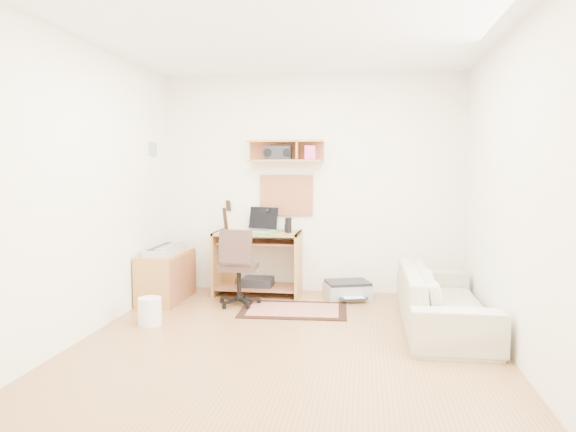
# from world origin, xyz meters

# --- Properties ---
(floor) EXTENTS (3.60, 4.00, 0.01)m
(floor) POSITION_xyz_m (0.00, 0.00, -0.01)
(floor) COLOR #A37244
(floor) RESTS_ON ground
(ceiling) EXTENTS (3.60, 4.00, 0.01)m
(ceiling) POSITION_xyz_m (0.00, 0.00, 2.60)
(ceiling) COLOR white
(ceiling) RESTS_ON ground
(back_wall) EXTENTS (3.60, 0.01, 2.60)m
(back_wall) POSITION_xyz_m (0.00, 2.00, 1.30)
(back_wall) COLOR white
(back_wall) RESTS_ON ground
(left_wall) EXTENTS (0.01, 4.00, 2.60)m
(left_wall) POSITION_xyz_m (-1.80, 0.00, 1.30)
(left_wall) COLOR white
(left_wall) RESTS_ON ground
(right_wall) EXTENTS (0.01, 4.00, 2.60)m
(right_wall) POSITION_xyz_m (1.80, 0.00, 1.30)
(right_wall) COLOR white
(right_wall) RESTS_ON ground
(wall_shelf) EXTENTS (0.90, 0.25, 0.26)m
(wall_shelf) POSITION_xyz_m (-0.30, 1.88, 1.70)
(wall_shelf) COLOR #B68140
(wall_shelf) RESTS_ON back_wall
(cork_board) EXTENTS (0.64, 0.03, 0.49)m
(cork_board) POSITION_xyz_m (-0.30, 1.98, 1.17)
(cork_board) COLOR tan
(cork_board) RESTS_ON back_wall
(wall_photo) EXTENTS (0.02, 0.20, 0.15)m
(wall_photo) POSITION_xyz_m (-1.79, 1.50, 1.72)
(wall_photo) COLOR #4C8CBF
(wall_photo) RESTS_ON left_wall
(desk) EXTENTS (1.00, 0.55, 0.75)m
(desk) POSITION_xyz_m (-0.61, 1.73, 0.38)
(desk) COLOR #B68140
(desk) RESTS_ON floor
(laptop) EXTENTS (0.49, 0.49, 0.29)m
(laptop) POSITION_xyz_m (-0.60, 1.71, 0.90)
(laptop) COLOR silver
(laptop) RESTS_ON desk
(speaker) EXTENTS (0.08, 0.08, 0.17)m
(speaker) POSITION_xyz_m (-0.24, 1.68, 0.84)
(speaker) COLOR black
(speaker) RESTS_ON desk
(desk_lamp) EXTENTS (0.09, 0.09, 0.27)m
(desk_lamp) POSITION_xyz_m (-0.46, 1.87, 0.88)
(desk_lamp) COLOR black
(desk_lamp) RESTS_ON desk
(pencil_cup) EXTENTS (0.06, 0.06, 0.09)m
(pencil_cup) POSITION_xyz_m (-0.28, 1.83, 0.79)
(pencil_cup) COLOR #34409E
(pencil_cup) RESTS_ON desk
(boombox) EXTENTS (0.31, 0.14, 0.16)m
(boombox) POSITION_xyz_m (-0.38, 1.87, 1.68)
(boombox) COLOR black
(boombox) RESTS_ON wall_shelf
(rug) EXTENTS (1.14, 0.79, 0.01)m
(rug) POSITION_xyz_m (-0.09, 1.05, 0.01)
(rug) COLOR #D0AC8B
(rug) RESTS_ON floor
(task_chair) EXTENTS (0.46, 0.46, 0.86)m
(task_chair) POSITION_xyz_m (-0.71, 1.18, 0.43)
(task_chair) COLOR #3A2822
(task_chair) RESTS_ON floor
(cabinet) EXTENTS (0.40, 0.90, 0.55)m
(cabinet) POSITION_xyz_m (-1.58, 1.29, 0.28)
(cabinet) COLOR #B68140
(cabinet) RESTS_ON floor
(music_keyboard) EXTENTS (0.24, 0.75, 0.07)m
(music_keyboard) POSITION_xyz_m (-1.58, 1.29, 0.58)
(music_keyboard) COLOR #B2B5BA
(music_keyboard) RESTS_ON cabinet
(guitar) EXTENTS (0.34, 0.27, 1.11)m
(guitar) POSITION_xyz_m (-1.02, 1.86, 0.56)
(guitar) COLOR #925D2D
(guitar) RESTS_ON floor
(waste_basket) EXTENTS (0.23, 0.23, 0.26)m
(waste_basket) POSITION_xyz_m (-1.38, 0.33, 0.13)
(waste_basket) COLOR white
(waste_basket) RESTS_ON floor
(printer) EXTENTS (0.59, 0.52, 0.19)m
(printer) POSITION_xyz_m (0.46, 1.68, 0.09)
(printer) COLOR #A5A8AA
(printer) RESTS_ON floor
(sofa) EXTENTS (0.55, 1.90, 0.74)m
(sofa) POSITION_xyz_m (1.38, 0.64, 0.37)
(sofa) COLOR #B9B293
(sofa) RESTS_ON floor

